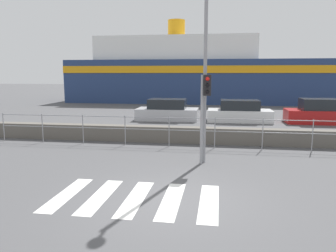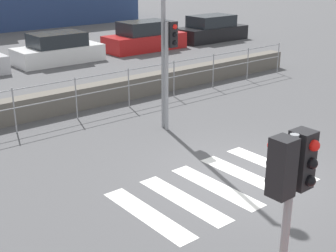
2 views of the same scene
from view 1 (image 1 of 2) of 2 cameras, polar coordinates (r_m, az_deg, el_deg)
ground_plane at (r=8.13m, az=0.61°, el=-12.83°), size 160.00×160.00×0.00m
crosswalk at (r=8.30m, az=-5.67°, el=-12.39°), size 4.05×2.40×0.01m
seawall at (r=14.48m, az=4.42°, el=-1.58°), size 18.98×0.55×0.70m
harbor_fence at (r=13.53m, az=4.16°, el=-0.25°), size 17.12×0.04×1.28m
traffic_light_far at (r=10.89m, az=6.50°, el=4.66°), size 0.34×0.32×3.00m
streetlamp at (r=11.02m, az=6.56°, el=14.86°), size 0.32×0.87×6.84m
ferry_boat at (r=35.53m, az=6.01°, el=8.87°), size 29.42×7.37×8.58m
parked_car_silver at (r=21.53m, az=-0.10°, el=2.63°), size 3.99×1.90×1.38m
parked_car_white at (r=21.32m, az=12.34°, el=2.34°), size 4.00×1.83×1.37m
parked_car_red at (r=22.19m, az=25.35°, el=2.08°), size 4.36×1.78×1.51m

